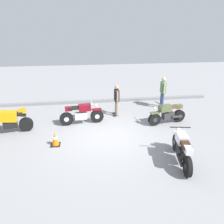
{
  "coord_description": "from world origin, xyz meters",
  "views": [
    {
      "loc": [
        -0.97,
        -7.79,
        4.18
      ],
      "look_at": [
        0.29,
        0.89,
        0.75
      ],
      "focal_mm": 33.45,
      "sensor_mm": 36.0,
      "label": 1
    }
  ],
  "objects_px": {
    "motorcycle_olive_vintage": "(168,114)",
    "motorcycle_silver_cruiser": "(182,149)",
    "motorcycle_orange_sportbike": "(8,120)",
    "traffic_cone": "(55,139)",
    "person_in_green_shirt": "(163,90)",
    "person_in_black_shirt": "(117,99)",
    "motorcycle_maroon_cruiser": "(82,114)"
  },
  "relations": [
    {
      "from": "motorcycle_orange_sportbike",
      "to": "person_in_green_shirt",
      "type": "bearing_deg",
      "value": -174.81
    },
    {
      "from": "person_in_green_shirt",
      "to": "motorcycle_maroon_cruiser",
      "type": "bearing_deg",
      "value": -151.66
    },
    {
      "from": "motorcycle_orange_sportbike",
      "to": "motorcycle_olive_vintage",
      "type": "bearing_deg",
      "value": 169.24
    },
    {
      "from": "person_in_green_shirt",
      "to": "traffic_cone",
      "type": "distance_m",
      "value": 6.73
    },
    {
      "from": "motorcycle_maroon_cruiser",
      "to": "motorcycle_silver_cruiser",
      "type": "relative_size",
      "value": 1.01
    },
    {
      "from": "motorcycle_maroon_cruiser",
      "to": "person_in_black_shirt",
      "type": "xyz_separation_m",
      "value": [
        1.82,
        0.85,
        0.39
      ]
    },
    {
      "from": "person_in_green_shirt",
      "to": "person_in_black_shirt",
      "type": "height_order",
      "value": "person_in_green_shirt"
    },
    {
      "from": "person_in_black_shirt",
      "to": "traffic_cone",
      "type": "relative_size",
      "value": 3.06
    },
    {
      "from": "motorcycle_orange_sportbike",
      "to": "person_in_black_shirt",
      "type": "relative_size",
      "value": 1.21
    },
    {
      "from": "motorcycle_olive_vintage",
      "to": "person_in_green_shirt",
      "type": "xyz_separation_m",
      "value": [
        0.57,
        2.21,
        0.54
      ]
    },
    {
      "from": "motorcycle_silver_cruiser",
      "to": "person_in_black_shirt",
      "type": "xyz_separation_m",
      "value": [
        -1.46,
        4.5,
        0.39
      ]
    },
    {
      "from": "person_in_green_shirt",
      "to": "motorcycle_olive_vintage",
      "type": "bearing_deg",
      "value": -96.07
    },
    {
      "from": "motorcycle_maroon_cruiser",
      "to": "traffic_cone",
      "type": "height_order",
      "value": "motorcycle_maroon_cruiser"
    },
    {
      "from": "motorcycle_silver_cruiser",
      "to": "person_in_black_shirt",
      "type": "height_order",
      "value": "person_in_black_shirt"
    },
    {
      "from": "motorcycle_orange_sportbike",
      "to": "person_in_black_shirt",
      "type": "bearing_deg",
      "value": -175.15
    },
    {
      "from": "motorcycle_orange_sportbike",
      "to": "person_in_green_shirt",
      "type": "xyz_separation_m",
      "value": [
        7.75,
        2.18,
        0.43
      ]
    },
    {
      "from": "person_in_black_shirt",
      "to": "traffic_cone",
      "type": "height_order",
      "value": "person_in_black_shirt"
    },
    {
      "from": "motorcycle_orange_sportbike",
      "to": "traffic_cone",
      "type": "bearing_deg",
      "value": 136.04
    },
    {
      "from": "motorcycle_maroon_cruiser",
      "to": "person_in_black_shirt",
      "type": "height_order",
      "value": "person_in_black_shirt"
    },
    {
      "from": "motorcycle_olive_vintage",
      "to": "motorcycle_silver_cruiser",
      "type": "bearing_deg",
      "value": 65.39
    },
    {
      "from": "motorcycle_maroon_cruiser",
      "to": "person_in_black_shirt",
      "type": "relative_size",
      "value": 1.29
    },
    {
      "from": "person_in_black_shirt",
      "to": "traffic_cone",
      "type": "bearing_deg",
      "value": 44.73
    },
    {
      "from": "motorcycle_olive_vintage",
      "to": "person_in_black_shirt",
      "type": "distance_m",
      "value": 2.66
    },
    {
      "from": "motorcycle_orange_sportbike",
      "to": "motorcycle_maroon_cruiser",
      "type": "height_order",
      "value": "motorcycle_orange_sportbike"
    },
    {
      "from": "motorcycle_olive_vintage",
      "to": "person_in_black_shirt",
      "type": "relative_size",
      "value": 1.2
    },
    {
      "from": "motorcycle_maroon_cruiser",
      "to": "motorcycle_olive_vintage",
      "type": "xyz_separation_m",
      "value": [
        4.05,
        -0.54,
        -0.03
      ]
    },
    {
      "from": "traffic_cone",
      "to": "motorcycle_olive_vintage",
      "type": "bearing_deg",
      "value": 14.72
    },
    {
      "from": "motorcycle_orange_sportbike",
      "to": "person_in_green_shirt",
      "type": "relative_size",
      "value": 1.1
    },
    {
      "from": "motorcycle_orange_sportbike",
      "to": "motorcycle_silver_cruiser",
      "type": "bearing_deg",
      "value": 143.41
    },
    {
      "from": "motorcycle_maroon_cruiser",
      "to": "motorcycle_olive_vintage",
      "type": "bearing_deg",
      "value": -13.15
    },
    {
      "from": "motorcycle_maroon_cruiser",
      "to": "motorcycle_silver_cruiser",
      "type": "height_order",
      "value": "same"
    },
    {
      "from": "motorcycle_maroon_cruiser",
      "to": "motorcycle_olive_vintage",
      "type": "relative_size",
      "value": 1.07
    }
  ]
}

